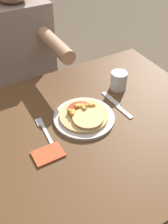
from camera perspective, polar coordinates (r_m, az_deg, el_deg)
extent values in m
plane|color=brown|center=(1.72, 1.54, -20.95)|extent=(8.00, 8.00, 0.00)
cube|color=brown|center=(1.12, 2.21, -3.49)|extent=(1.11, 0.93, 0.03)
cylinder|color=brown|center=(1.83, 8.69, 1.52)|extent=(0.06, 0.06, 0.72)
cylinder|color=beige|center=(1.14, 0.00, -1.24)|extent=(0.26, 0.26, 0.01)
cylinder|color=tan|center=(1.13, 0.00, -0.76)|extent=(0.21, 0.21, 0.01)
cylinder|color=#9E2819|center=(1.14, -0.78, 0.46)|extent=(0.12, 0.12, 0.00)
cylinder|color=#DDB771|center=(1.10, 0.87, -1.26)|extent=(0.13, 0.13, 0.01)
cylinder|color=gold|center=(1.15, 0.34, 1.32)|extent=(0.03, 0.03, 0.02)
cylinder|color=gold|center=(1.15, 1.78, 1.42)|extent=(0.03, 0.03, 0.02)
cylinder|color=gold|center=(1.15, -0.73, 1.32)|extent=(0.03, 0.03, 0.02)
cylinder|color=gold|center=(1.13, -0.13, 0.82)|extent=(0.02, 0.03, 0.02)
cylinder|color=gold|center=(1.15, -1.43, 1.32)|extent=(0.03, 0.03, 0.02)
cylinder|color=gold|center=(1.12, -2.92, 0.04)|extent=(0.03, 0.03, 0.02)
cylinder|color=gold|center=(1.11, -2.48, -0.18)|extent=(0.04, 0.04, 0.02)
cube|color=silver|center=(1.08, -7.94, -5.00)|extent=(0.02, 0.13, 0.00)
cube|color=silver|center=(1.14, -9.68, -2.18)|extent=(0.03, 0.05, 0.00)
cube|color=silver|center=(1.18, 8.77, 0.00)|extent=(0.03, 0.10, 0.00)
cube|color=silver|center=(1.25, 5.83, 2.92)|extent=(0.03, 0.12, 0.00)
cylinder|color=silver|center=(1.30, 7.56, 6.80)|extent=(0.08, 0.08, 0.09)
cube|color=#C6512D|center=(1.01, -7.81, -9.07)|extent=(0.11, 0.08, 0.01)
cylinder|color=#2D2D38|center=(1.87, -12.91, -2.35)|extent=(0.11, 0.11, 0.52)
cylinder|color=#2D2D38|center=(1.90, -8.76, -0.87)|extent=(0.11, 0.11, 0.52)
cube|color=gray|center=(1.57, -13.30, 12.74)|extent=(0.33, 0.22, 0.55)
cylinder|color=tan|center=(1.32, -6.29, 14.37)|extent=(0.07, 0.30, 0.07)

